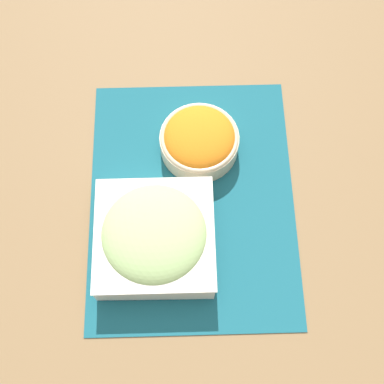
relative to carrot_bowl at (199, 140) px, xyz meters
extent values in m
plane|color=olive|center=(-0.10, 0.02, -0.04)|extent=(3.00, 3.00, 0.00)
cube|color=#195B6B|center=(-0.10, 0.02, -0.03)|extent=(0.49, 0.37, 0.00)
cylinder|color=beige|center=(0.00, 0.00, -0.01)|extent=(0.15, 0.15, 0.04)
torus|color=beige|center=(0.00, 0.00, 0.01)|extent=(0.14, 0.14, 0.01)
ellipsoid|color=orange|center=(0.00, 0.00, 0.01)|extent=(0.13, 0.13, 0.05)
cube|color=silver|center=(-0.19, 0.08, -0.01)|extent=(0.20, 0.20, 0.05)
cube|color=silver|center=(-0.19, 0.08, 0.02)|extent=(0.20, 0.20, 0.00)
ellipsoid|color=#A8CC7F|center=(-0.19, 0.08, 0.02)|extent=(0.18, 0.18, 0.06)
camera|label=1|loc=(-0.47, 0.03, 0.87)|focal=50.00mm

